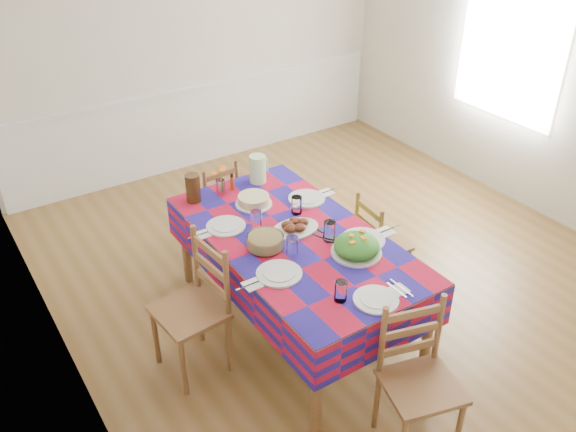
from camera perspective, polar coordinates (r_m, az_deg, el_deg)
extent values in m
cube|color=brown|center=(5.35, 4.50, -4.90)|extent=(4.50, 5.00, 0.04)
cube|color=beige|center=(6.72, -8.57, 15.66)|extent=(4.50, 0.04, 2.70)
cube|color=beige|center=(3.83, -22.72, 0.92)|extent=(0.04, 5.00, 2.70)
cube|color=beige|center=(6.26, 22.26, 12.56)|extent=(0.04, 5.00, 2.70)
cube|color=silver|center=(6.81, -8.08, 11.93)|extent=(4.41, 0.06, 0.04)
cube|color=silver|center=(6.98, -7.86, 8.49)|extent=(4.41, 0.03, 0.90)
plane|color=white|center=(6.36, 20.14, 14.66)|extent=(0.00, 1.40, 1.40)
cylinder|color=brown|center=(3.78, 2.76, -15.82)|extent=(0.07, 0.07, 0.73)
cylinder|color=brown|center=(4.24, 12.98, -10.48)|extent=(0.07, 0.07, 0.73)
cylinder|color=brown|center=(5.02, -9.56, -2.60)|extent=(0.07, 0.07, 0.73)
cylinder|color=brown|center=(5.37, -0.78, 0.35)|extent=(0.07, 0.07, 0.73)
cube|color=brown|center=(4.30, 0.68, -2.25)|extent=(1.03, 1.96, 0.04)
cube|color=maroon|center=(4.29, 0.68, -1.98)|extent=(1.07, 2.00, 0.01)
cube|color=maroon|center=(4.16, -5.52, -6.04)|extent=(0.01, 2.00, 0.31)
cube|color=maroon|center=(4.65, 6.18, -1.60)|extent=(0.01, 2.00, 0.31)
cube|color=maroon|center=(3.77, 9.33, -11.02)|extent=(1.07, 0.01, 0.31)
cube|color=maroon|center=(5.11, -5.60, 1.73)|extent=(1.07, 0.01, 0.31)
cylinder|color=silver|center=(3.75, 8.23, -7.76)|extent=(0.28, 0.28, 0.01)
cylinder|color=silver|center=(3.75, 8.24, -7.64)|extent=(0.20, 0.20, 0.01)
cylinder|color=white|center=(3.70, 4.95, -7.02)|extent=(0.08, 0.08, 0.13)
cube|color=white|center=(3.86, 10.34, -6.80)|extent=(0.10, 0.10, 0.01)
cube|color=silver|center=(3.84, 10.12, -6.85)|extent=(0.01, 0.18, 0.00)
cube|color=silver|center=(3.87, 10.58, -6.63)|extent=(0.01, 0.21, 0.00)
cylinder|color=silver|center=(3.92, -0.84, -5.41)|extent=(0.30, 0.30, 0.02)
cylinder|color=silver|center=(3.91, -0.84, -5.28)|extent=(0.21, 0.21, 0.01)
cylinder|color=white|center=(4.06, 0.39, -2.87)|extent=(0.08, 0.08, 0.14)
cube|color=white|center=(3.84, -3.36, -6.44)|extent=(0.11, 0.11, 0.01)
cube|color=silver|center=(3.83, -3.65, -6.48)|extent=(0.19, 0.01, 0.00)
cube|color=silver|center=(3.85, -3.07, -6.26)|extent=(0.22, 0.01, 0.00)
cylinder|color=silver|center=(4.41, -5.83, -0.96)|extent=(0.29, 0.29, 0.01)
cylinder|color=silver|center=(4.41, -5.84, -0.84)|extent=(0.20, 0.20, 0.01)
cylinder|color=white|center=(4.35, -3.00, -0.33)|extent=(0.08, 0.08, 0.14)
cube|color=white|center=(4.35, -8.04, -1.74)|extent=(0.11, 0.11, 0.01)
cube|color=silver|center=(4.34, -8.30, -1.76)|extent=(0.18, 0.01, 0.00)
cube|color=silver|center=(4.35, -7.80, -1.60)|extent=(0.21, 0.01, 0.00)
cylinder|color=silver|center=(4.27, 7.04, -2.22)|extent=(0.31, 0.31, 0.02)
cylinder|color=silver|center=(4.26, 7.05, -2.10)|extent=(0.22, 0.22, 0.01)
cylinder|color=white|center=(4.22, 3.88, -1.43)|extent=(0.09, 0.09, 0.15)
cube|color=white|center=(4.39, 9.11, -1.45)|extent=(0.11, 0.11, 0.01)
cube|color=silver|center=(4.37, 8.89, -1.47)|extent=(0.19, 0.01, 0.00)
cube|color=silver|center=(4.40, 9.34, -1.29)|extent=(0.23, 0.01, 0.00)
cylinder|color=silver|center=(4.73, 1.76, 1.64)|extent=(0.29, 0.29, 0.01)
cylinder|color=silver|center=(4.73, 1.76, 1.75)|extent=(0.20, 0.20, 0.01)
cylinder|color=white|center=(4.52, 0.81, 1.02)|extent=(0.08, 0.08, 0.14)
cube|color=white|center=(4.83, 3.63, 2.22)|extent=(0.11, 0.11, 0.01)
cube|color=silver|center=(4.82, 3.43, 2.21)|extent=(0.18, 0.01, 0.00)
cube|color=silver|center=(4.84, 3.84, 2.34)|extent=(0.21, 0.01, 0.00)
ellipsoid|color=silver|center=(4.36, 0.69, -1.21)|extent=(0.36, 0.26, 0.02)
ellipsoid|color=black|center=(4.37, 1.38, -0.58)|extent=(0.09, 0.08, 0.05)
ellipsoid|color=black|center=(4.38, 0.62, -0.48)|extent=(0.09, 0.08, 0.05)
ellipsoid|color=black|center=(4.34, -0.05, -0.82)|extent=(0.09, 0.08, 0.05)
ellipsoid|color=black|center=(4.30, 0.22, -1.17)|extent=(0.09, 0.08, 0.05)
ellipsoid|color=black|center=(4.31, 1.10, -1.09)|extent=(0.09, 0.08, 0.05)
cylinder|color=silver|center=(4.14, 6.41, -3.40)|extent=(0.35, 0.35, 0.02)
ellipsoid|color=#194C13|center=(4.11, 6.45, -2.78)|extent=(0.31, 0.31, 0.14)
cube|color=orange|center=(4.01, 6.05, -2.50)|extent=(0.04, 0.03, 0.01)
cube|color=orange|center=(4.08, 5.95, -1.85)|extent=(0.05, 0.05, 0.01)
cube|color=orange|center=(4.06, 7.07, -2.10)|extent=(0.04, 0.04, 0.01)
cube|color=orange|center=(4.13, 6.96, -1.46)|extent=(0.05, 0.05, 0.01)
cylinder|color=white|center=(4.15, -2.14, -2.42)|extent=(0.26, 0.26, 0.09)
cylinder|color=tan|center=(4.15, -2.14, -2.42)|extent=(0.24, 0.24, 0.08)
cylinder|color=silver|center=(4.67, -3.22, 1.14)|extent=(0.28, 0.28, 0.01)
cylinder|color=tan|center=(4.65, -3.24, 1.56)|extent=(0.24, 0.24, 0.07)
cube|color=black|center=(4.28, 3.18, -1.98)|extent=(0.11, 0.27, 0.01)
cube|color=black|center=(4.32, 3.53, -1.68)|extent=(0.06, 0.28, 0.01)
cylinder|color=white|center=(4.82, -6.34, 2.73)|extent=(0.07, 0.07, 0.12)
cylinder|color=#306F25|center=(4.79, -6.58, 3.14)|extent=(0.01, 0.01, 0.17)
ellipsoid|color=orange|center=(4.73, -6.97, 3.97)|extent=(0.06, 0.06, 0.02)
cylinder|color=#306F25|center=(4.81, -6.27, 3.30)|extent=(0.01, 0.01, 0.17)
ellipsoid|color=orange|center=(4.78, -6.18, 4.52)|extent=(0.06, 0.06, 0.02)
cylinder|color=#306F25|center=(4.78, -6.28, 3.14)|extent=(0.01, 0.01, 0.17)
ellipsoid|color=orange|center=(4.71, -6.24, 4.28)|extent=(0.06, 0.06, 0.02)
cylinder|color=#B8320E|center=(4.86, -5.25, 3.22)|extent=(0.03, 0.03, 0.14)
cylinder|color=#B9ECA6|center=(4.94, -2.85, 4.42)|extent=(0.13, 0.13, 0.23)
cylinder|color=#311C0A|center=(4.72, -8.88, 2.59)|extent=(0.11, 0.11, 0.22)
cube|color=silver|center=(3.69, 9.06, -8.58)|extent=(0.08, 0.02, 0.02)
cylinder|color=brown|center=(3.89, 15.68, -18.71)|extent=(0.04, 0.04, 0.45)
cylinder|color=brown|center=(3.94, 8.30, -16.76)|extent=(0.04, 0.04, 0.45)
cylinder|color=brown|center=(4.07, 13.10, -15.33)|extent=(0.04, 0.04, 0.45)
cube|color=brown|center=(3.73, 12.37, -15.32)|extent=(0.52, 0.50, 0.03)
cylinder|color=brown|center=(3.60, 8.82, -11.55)|extent=(0.04, 0.04, 0.51)
cylinder|color=brown|center=(3.75, 13.91, -10.18)|extent=(0.04, 0.04, 0.51)
cube|color=brown|center=(3.74, 11.26, -12.00)|extent=(0.36, 0.12, 0.05)
cube|color=brown|center=(3.65, 11.47, -10.51)|extent=(0.36, 0.12, 0.05)
cube|color=brown|center=(3.57, 11.70, -8.94)|extent=(0.36, 0.12, 0.05)
cylinder|color=brown|center=(5.75, -6.39, 0.46)|extent=(0.03, 0.03, 0.40)
cylinder|color=brown|center=(5.61, -9.11, -0.61)|extent=(0.03, 0.03, 0.40)
cylinder|color=brown|center=(5.53, -4.65, -0.79)|extent=(0.03, 0.03, 0.40)
cylinder|color=brown|center=(5.39, -7.44, -1.94)|extent=(0.03, 0.03, 0.40)
cube|color=brown|center=(5.46, -7.04, 1.20)|extent=(0.41, 0.39, 0.03)
cylinder|color=brown|center=(5.31, -4.79, 3.03)|extent=(0.03, 0.03, 0.45)
cylinder|color=brown|center=(5.16, -7.70, 1.94)|extent=(0.03, 0.03, 0.45)
cube|color=brown|center=(5.28, -6.17, 1.65)|extent=(0.32, 0.05, 0.04)
cube|color=brown|center=(5.22, -6.24, 2.75)|extent=(0.32, 0.05, 0.04)
cube|color=brown|center=(5.17, -6.31, 3.88)|extent=(0.32, 0.05, 0.04)
cylinder|color=brown|center=(4.38, -12.27, -10.97)|extent=(0.04, 0.04, 0.47)
cylinder|color=brown|center=(4.13, -9.74, -13.85)|extent=(0.04, 0.04, 0.47)
cylinder|color=brown|center=(4.50, -8.23, -9.18)|extent=(0.04, 0.04, 0.47)
cylinder|color=brown|center=(4.25, -5.51, -11.83)|extent=(0.04, 0.04, 0.47)
cube|color=brown|center=(4.15, -9.23, -8.86)|extent=(0.46, 0.48, 0.03)
cylinder|color=brown|center=(4.20, -8.62, -3.95)|extent=(0.04, 0.04, 0.53)
cylinder|color=brown|center=(3.93, -5.75, -6.47)|extent=(0.04, 0.04, 0.53)
cube|color=brown|center=(4.13, -7.14, -6.34)|extent=(0.06, 0.38, 0.05)
cube|color=brown|center=(4.04, -7.26, -4.81)|extent=(0.06, 0.38, 0.05)
cube|color=brown|center=(3.97, -7.39, -3.22)|extent=(0.06, 0.38, 0.05)
cylinder|color=brown|center=(5.04, 11.11, -4.97)|extent=(0.03, 0.03, 0.40)
cylinder|color=brown|center=(5.24, 9.00, -3.17)|extent=(0.03, 0.03, 0.40)
cylinder|color=brown|center=(4.88, 8.30, -6.00)|extent=(0.03, 0.03, 0.40)
cylinder|color=brown|center=(5.09, 6.24, -4.09)|extent=(0.03, 0.03, 0.40)
cube|color=brown|center=(4.94, 8.86, -2.54)|extent=(0.39, 0.40, 0.03)
cylinder|color=brown|center=(4.64, 8.60, -1.90)|extent=(0.03, 0.03, 0.44)
cylinder|color=brown|center=(4.85, 6.44, -0.08)|extent=(0.03, 0.03, 0.44)
cube|color=brown|center=(4.79, 7.42, -1.86)|extent=(0.05, 0.32, 0.04)
cube|color=brown|center=(4.73, 7.52, -0.70)|extent=(0.05, 0.32, 0.04)
cube|color=brown|center=(4.67, 7.61, 0.50)|extent=(0.05, 0.32, 0.04)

